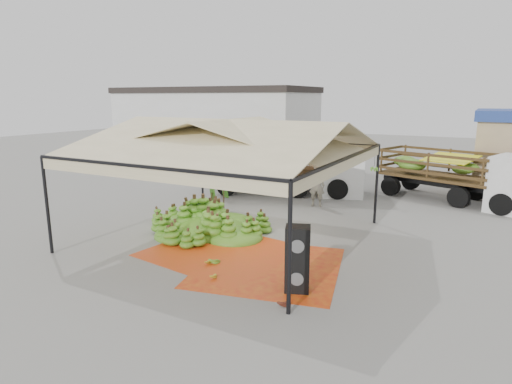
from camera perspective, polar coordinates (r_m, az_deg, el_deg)
The scene contains 17 objects.
ground at distance 14.90m, azimuth -3.45°, elevation -5.91°, with size 90.00×90.00×0.00m, color slate.
canopy_tent at distance 14.21m, azimuth -3.62°, elevation 6.83°, with size 8.10×8.10×4.00m.
building_white at distance 31.39m, azimuth -5.57°, elevation 8.80°, with size 14.30×6.30×5.40m.
tarp_left at distance 13.51m, azimuth -4.64°, elevation -7.87°, with size 4.08×3.89×0.01m, color red.
tarp_right at distance 12.31m, azimuth 1.74°, elevation -9.91°, with size 3.88×4.07×0.01m, color #C76012.
banana_heap at distance 15.38m, azimuth -6.73°, elevation -3.28°, with size 5.02×4.12×1.08m, color #366F17.
hand_yellow_a at distance 11.64m, azimuth -5.98°, elevation -10.92°, with size 0.38×0.31×0.17m, color gold.
hand_yellow_b at distance 12.58m, azimuth -6.74°, elevation -9.09°, with size 0.39×0.32×0.18m, color gold.
hand_red_a at distance 10.20m, azimuth 3.48°, elevation -14.25°, with size 0.48×0.39×0.22m, color #5A1C14.
hand_red_b at distance 11.51m, azimuth 4.58°, elevation -11.12°, with size 0.41×0.34×0.19m, color #5B2114.
hand_green at distance 12.63m, azimuth -5.61°, elevation -8.89°, with size 0.46×0.37×0.21m, color #46811B.
hanging_bunches at distance 13.84m, azimuth 6.37°, elevation 3.78°, with size 4.74×0.24×0.20m.
speaker_stack at distance 10.64m, azimuth 5.55°, elevation -8.87°, with size 0.75×0.71×1.66m.
banana_leaves at distance 17.97m, azimuth -5.71°, elevation -2.73°, with size 0.96×1.36×3.70m, color #2F701D, non-canonical shape.
vendor at distance 18.91m, azimuth 8.12°, elevation 0.90°, with size 0.68×0.45×1.88m, color gray.
truck_left at distance 21.38m, azimuth 5.03°, elevation 3.95°, with size 7.69×4.87×2.50m.
truck_right at distance 21.43m, azimuth 25.95°, elevation 2.48°, with size 7.18×4.32×2.33m.
Camera 1 is at (7.51, -11.98, 4.69)m, focal length 30.00 mm.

